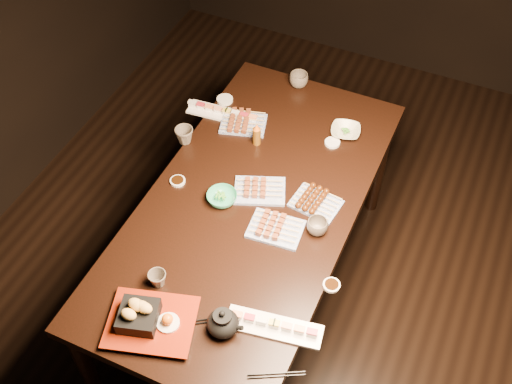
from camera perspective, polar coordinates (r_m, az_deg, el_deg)
ground at (r=3.25m, az=4.79°, el=-15.52°), size 5.00×5.00×0.00m
dining_table at (r=3.14m, az=-0.38°, el=-5.36°), size 1.29×1.96×0.75m
sushi_platter_near at (r=2.47m, az=1.62°, el=-11.72°), size 0.38×0.16×0.05m
sushi_platter_far at (r=3.23m, az=-3.01°, el=7.16°), size 0.36×0.13×0.04m
yakitori_plate_center at (r=2.86m, az=0.34°, el=0.39°), size 0.27×0.24×0.06m
yakitori_plate_right at (r=2.73m, az=1.77°, el=-3.04°), size 0.24×0.19×0.06m
yakitori_plate_left at (r=3.17m, az=-1.13°, el=6.35°), size 0.26×0.22×0.06m
tsukune_plate at (r=2.83m, az=5.37°, el=-0.78°), size 0.23×0.18×0.05m
edamame_bowl_green at (r=2.84m, az=-3.04°, el=-0.51°), size 0.15×0.15×0.04m
edamame_bowl_cream at (r=3.16m, az=7.96°, el=5.36°), size 0.17×0.17×0.04m
tempura_tray at (r=2.48m, az=-9.40°, el=-10.90°), size 0.39×0.35×0.12m
teacup_near_left at (r=2.59m, az=-8.74°, el=-7.66°), size 0.08×0.08×0.07m
teacup_mid_right at (r=2.73m, az=5.46°, el=-3.08°), size 0.10×0.10×0.07m
teacup_far_left at (r=3.10m, az=-6.39°, el=5.02°), size 0.10×0.10×0.08m
teacup_far_right at (r=3.40m, az=3.82°, el=9.91°), size 0.11×0.11×0.08m
teapot at (r=2.44m, az=-2.97°, el=-11.40°), size 0.15×0.15×0.12m
condiment_bottle at (r=3.06m, az=0.06°, el=5.18°), size 0.04×0.04×0.12m
sauce_dish_west at (r=2.94m, az=-6.98°, el=0.97°), size 0.09×0.09×0.01m
sauce_dish_east at (r=3.11m, az=6.80°, el=4.37°), size 0.08×0.08×0.01m
sauce_dish_se at (r=2.60m, az=6.73°, el=-8.23°), size 0.08×0.08×0.01m
sauce_dish_nw at (r=3.32m, az=-2.79°, el=8.20°), size 0.09×0.09×0.01m
chopsticks_near at (r=2.51m, az=-5.45°, el=-11.47°), size 0.20×0.14×0.01m
chopsticks_se at (r=2.40m, az=1.82°, el=-15.94°), size 0.19×0.12×0.01m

